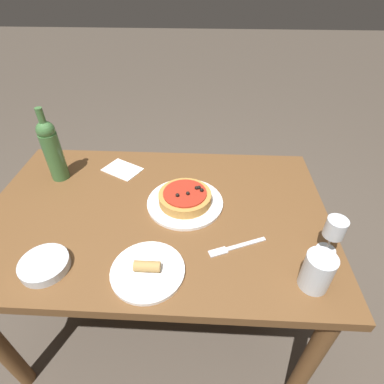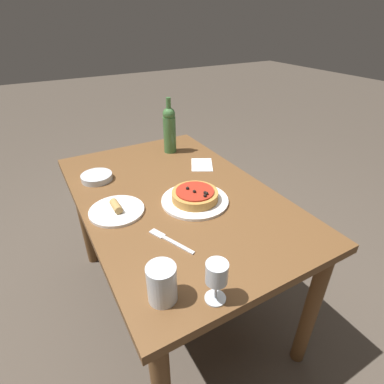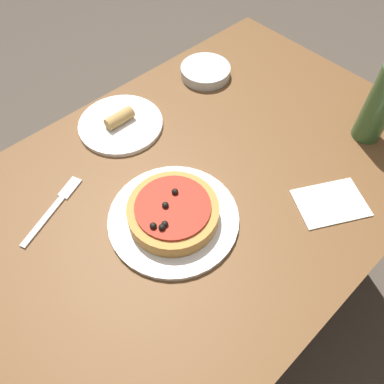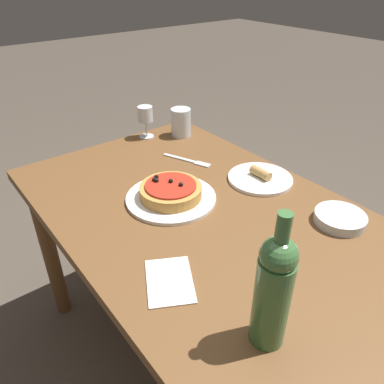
{
  "view_description": "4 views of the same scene",
  "coord_description": "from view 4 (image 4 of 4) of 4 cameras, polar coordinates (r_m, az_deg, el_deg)",
  "views": [
    {
      "loc": [
        0.17,
        -0.79,
        1.45
      ],
      "look_at": [
        0.13,
        0.04,
        0.77
      ],
      "focal_mm": 28.0,
      "sensor_mm": 36.0,
      "label": 1
    },
    {
      "loc": [
        1.02,
        -0.49,
        1.39
      ],
      "look_at": [
        0.15,
        0.0,
        0.79
      ],
      "focal_mm": 28.0,
      "sensor_mm": 36.0,
      "label": 2
    },
    {
      "loc": [
        0.36,
        0.38,
        1.4
      ],
      "look_at": [
        0.06,
        0.05,
        0.77
      ],
      "focal_mm": 35.0,
      "sensor_mm": 36.0,
      "label": 3
    },
    {
      "loc": [
        -0.71,
        0.6,
        1.35
      ],
      "look_at": [
        0.06,
        -0.01,
        0.74
      ],
      "focal_mm": 35.0,
      "sensor_mm": 36.0,
      "label": 4
    }
  ],
  "objects": [
    {
      "name": "fork",
      "position": [
        1.4,
        -0.38,
        4.77
      ],
      "size": [
        0.19,
        0.09,
        0.0
      ],
      "rotation": [
        0.0,
        0.0,
        -2.75
      ],
      "color": "silver",
      "rests_on": "dining_table"
    },
    {
      "name": "pizza",
      "position": [
        1.16,
        -3.26,
        0.21
      ],
      "size": [
        0.19,
        0.19,
        0.05
      ],
      "color": "#BC843D",
      "rests_on": "dinner_plate"
    },
    {
      "name": "side_plate",
      "position": [
        1.29,
        10.35,
        2.12
      ],
      "size": [
        0.22,
        0.22,
        0.04
      ],
      "color": "white",
      "rests_on": "dining_table"
    },
    {
      "name": "ground_plane",
      "position": [
        1.64,
        1.21,
        -23.45
      ],
      "size": [
        14.0,
        14.0,
        0.0
      ],
      "primitive_type": "plane",
      "color": "#4C4238"
    },
    {
      "name": "dinner_plate",
      "position": [
        1.17,
        -3.22,
        -0.91
      ],
      "size": [
        0.28,
        0.28,
        0.01
      ],
      "color": "white",
      "rests_on": "dining_table"
    },
    {
      "name": "paper_napkin",
      "position": [
        0.9,
        -3.44,
        -13.37
      ],
      "size": [
        0.19,
        0.17,
        0.0
      ],
      "color": "white",
      "rests_on": "dining_table"
    },
    {
      "name": "wine_bottle",
      "position": [
        0.72,
        12.28,
        -14.34
      ],
      "size": [
        0.07,
        0.07,
        0.3
      ],
      "color": "#3D6B38",
      "rests_on": "dining_table"
    },
    {
      "name": "dining_table",
      "position": [
        1.19,
        1.54,
        -6.47
      ],
      "size": [
        1.24,
        0.8,
        0.71
      ],
      "color": "brown",
      "rests_on": "ground_plane"
    },
    {
      "name": "water_cup",
      "position": [
        1.6,
        -1.7,
        10.56
      ],
      "size": [
        0.08,
        0.08,
        0.12
      ],
      "color": "silver",
      "rests_on": "dining_table"
    },
    {
      "name": "wine_glass",
      "position": [
        1.58,
        -7.13,
        11.46
      ],
      "size": [
        0.06,
        0.06,
        0.13
      ],
      "color": "silver",
      "rests_on": "dining_table"
    },
    {
      "name": "side_bowl",
      "position": [
        1.15,
        21.61,
        -3.76
      ],
      "size": [
        0.14,
        0.14,
        0.03
      ],
      "color": "silver",
      "rests_on": "dining_table"
    }
  ]
}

